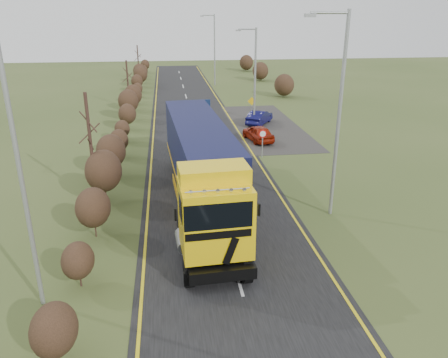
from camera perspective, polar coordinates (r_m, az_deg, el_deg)
ground at (r=21.26m, az=-0.06°, el=-6.49°), size 160.00×160.00×0.00m
road at (r=30.43m, az=-2.52°, el=2.15°), size 8.00×120.00×0.02m
layby at (r=40.92m, az=5.35°, el=6.99°), size 6.00×18.00×0.02m
lane_markings at (r=30.13m, az=-2.47°, el=2.00°), size 7.52×116.00×0.01m
hedgerow at (r=28.05m, az=-14.48°, el=3.31°), size 2.24×102.04×6.05m
lorry at (r=22.69m, az=-3.02°, el=2.19°), size 3.43×16.03×4.43m
car_red_hatchback at (r=35.66m, az=4.47°, el=5.99°), size 2.26×4.03×1.29m
car_blue_sedan at (r=41.26m, az=4.65°, el=8.04°), size 3.20×4.06×1.29m
streetlight_near at (r=21.68m, az=14.56°, el=8.87°), size 2.11×0.20×9.94m
streetlight_mid at (r=39.41m, az=3.93°, el=13.50°), size 1.84×0.18×8.63m
streetlight_far at (r=63.79m, az=-1.36°, el=16.87°), size 2.04×0.19×9.62m
left_pole at (r=15.27m, az=-25.28°, el=1.96°), size 0.16×0.16×10.69m
speed_sign at (r=31.24m, az=5.06°, el=5.26°), size 0.56×0.10×2.05m
warning_board at (r=43.35m, az=3.63°, el=9.59°), size 0.81×0.11×2.12m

